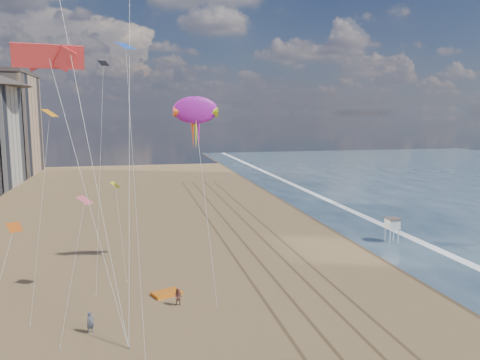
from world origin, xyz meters
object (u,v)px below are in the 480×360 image
at_px(show_kite, 195,111).
at_px(kite_flyer_a, 90,323).
at_px(grounded_kite, 167,293).
at_px(kite_flyer_b, 178,297).
at_px(lifeguard_stand, 392,224).

bearing_deg(show_kite, kite_flyer_a, -127.06).
bearing_deg(show_kite, grounded_kite, -119.02).
bearing_deg(kite_flyer_a, grounded_kite, 16.58).
distance_m(show_kite, kite_flyer_b, 18.42).
bearing_deg(grounded_kite, lifeguard_stand, -1.92).
bearing_deg(kite_flyer_b, kite_flyer_a, -127.11).
xyz_separation_m(show_kite, kite_flyer_b, (-2.84, -9.26, -15.67)).
xyz_separation_m(lifeguard_stand, show_kite, (-25.34, -4.73, 14.05)).
xyz_separation_m(kite_flyer_a, kite_flyer_b, (6.82, 3.52, -0.04)).
height_order(show_kite, kite_flyer_b, show_kite).
bearing_deg(grounded_kite, show_kite, 37.74).
xyz_separation_m(lifeguard_stand, kite_flyer_b, (-28.18, -13.99, -1.62)).
height_order(grounded_kite, kite_flyer_a, kite_flyer_a).
bearing_deg(show_kite, kite_flyer_b, -107.03).
distance_m(lifeguard_stand, show_kite, 29.36).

